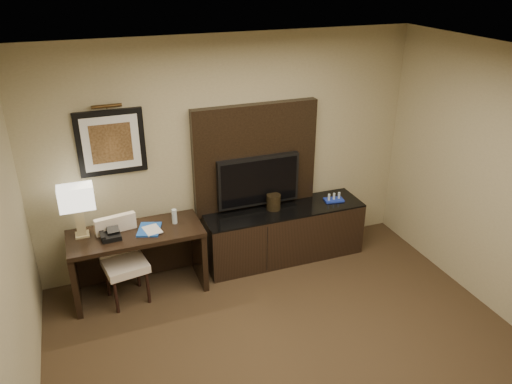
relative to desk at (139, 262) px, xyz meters
name	(u,v)px	position (x,y,z in m)	size (l,w,h in m)	color
ceiling	(347,83)	(1.19, -2.10, 2.32)	(4.50, 5.00, 0.01)	silver
wall_back	(229,153)	(1.19, 0.40, 0.97)	(4.50, 0.01, 2.70)	tan
desk	(139,262)	(0.00, 0.00, 0.00)	(1.41, 0.61, 0.76)	black
credenza	(284,233)	(1.77, 0.10, -0.04)	(1.95, 0.54, 0.67)	black
tv_wall_panel	(255,158)	(1.49, 0.34, 0.89)	(1.50, 0.12, 1.30)	black
tv	(258,181)	(1.49, 0.24, 0.64)	(1.00, 0.08, 0.60)	black
artwork	(111,143)	(-0.11, 0.38, 1.27)	(0.70, 0.04, 0.70)	black
picture_light	(107,106)	(-0.11, 0.34, 1.67)	(0.04, 0.04, 0.30)	#422D15
desk_chair	(125,264)	(-0.16, -0.11, 0.07)	(0.43, 0.50, 0.90)	beige
table_lamp	(78,209)	(-0.53, 0.12, 0.69)	(0.38, 0.22, 0.62)	tan
desk_phone	(111,234)	(-0.25, -0.06, 0.43)	(0.20, 0.18, 0.10)	black
blue_folder	(149,229)	(0.15, -0.02, 0.39)	(0.23, 0.30, 0.02)	blue
book	(144,224)	(0.09, -0.07, 0.49)	(0.17, 0.02, 0.23)	#B6A68F
water_bottle	(174,216)	(0.44, 0.04, 0.46)	(0.06, 0.06, 0.17)	silver
ice_bucket	(274,202)	(1.65, 0.13, 0.39)	(0.17, 0.17, 0.19)	black
minibar_tray	(334,197)	(2.44, 0.08, 0.33)	(0.23, 0.14, 0.08)	#1B34B5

